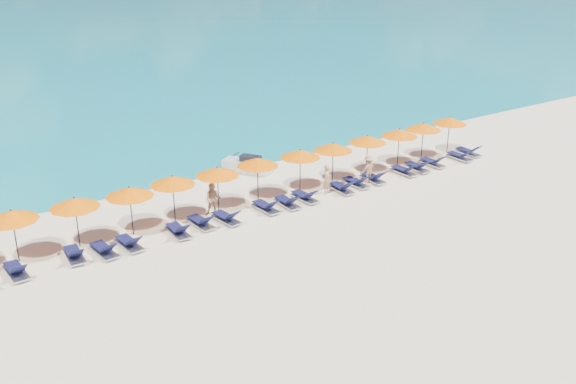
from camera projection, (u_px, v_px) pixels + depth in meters
ground at (327, 238)px, 28.08m from camera, size 1400.00×1400.00×0.00m
jetski at (247, 165)px, 36.05m from camera, size 2.33×2.84×0.97m
beachgoer_a at (327, 179)px, 32.78m from camera, size 0.68×0.59×1.56m
beachgoer_b at (213, 199)px, 30.18m from camera, size 0.89×0.78×1.58m
beachgoer_c at (368, 169)px, 34.36m from camera, size 0.99×0.48×1.51m
umbrella_1 at (12, 215)px, 25.29m from camera, size 2.10×2.10×2.28m
umbrella_2 at (74, 203)px, 26.53m from camera, size 2.10×2.10×2.28m
umbrella_3 at (129, 192)px, 27.70m from camera, size 2.10×2.10×2.28m
umbrella_4 at (172, 180)px, 29.02m from camera, size 2.10×2.10×2.28m
umbrella_5 at (217, 172)px, 30.16m from camera, size 2.10×2.10×2.28m
umbrella_6 at (257, 162)px, 31.49m from camera, size 2.10×2.10×2.28m
umbrella_7 at (300, 154)px, 32.73m from camera, size 2.10×2.10×2.28m
umbrella_8 at (333, 147)px, 33.82m from camera, size 2.10×2.10×2.28m
umbrella_9 at (368, 139)px, 35.15m from camera, size 2.10×2.10×2.28m
umbrella_10 at (399, 133)px, 36.35m from camera, size 2.10×2.10×2.28m
umbrella_11 at (423, 127)px, 37.58m from camera, size 2.10×2.10×2.28m
umbrella_12 at (450, 121)px, 38.87m from camera, size 2.10×2.10×2.28m
lounger_2 at (16, 271)px, 24.77m from camera, size 0.69×1.72×0.66m
lounger_3 at (74, 254)px, 26.07m from camera, size 0.78×1.75×0.66m
lounger_4 at (104, 250)px, 26.46m from camera, size 0.76×1.75×0.66m
lounger_5 at (129, 243)px, 27.06m from camera, size 0.73×1.74×0.66m
lounger_6 at (178, 230)px, 28.23m from camera, size 0.71×1.73×0.66m
lounger_7 at (201, 222)px, 29.08m from camera, size 0.69×1.72×0.66m
lounger_8 at (226, 218)px, 29.56m from camera, size 0.79×1.75×0.66m
lounger_9 at (266, 207)px, 30.78m from camera, size 0.67×1.72×0.66m
lounger_10 at (287, 202)px, 31.34m from camera, size 0.68×1.72×0.66m
lounger_11 at (305, 196)px, 32.04m from camera, size 0.67×1.72×0.66m
lounger_12 at (341, 188)px, 33.17m from camera, size 0.73×1.74×0.66m
lounger_13 at (356, 182)px, 33.95m from camera, size 0.67×1.72×0.66m
lounger_14 at (373, 178)px, 34.59m from camera, size 0.76×1.75×0.66m
lounger_15 at (404, 170)px, 35.70m from camera, size 0.62×1.70×0.66m
lounger_16 at (417, 167)px, 36.28m from camera, size 0.78×1.75×0.66m
lounger_17 at (432, 162)px, 37.05m from camera, size 0.65×1.71×0.66m
lounger_18 at (460, 156)px, 38.12m from camera, size 0.66×1.71×0.66m
lounger_19 at (468, 152)px, 38.94m from camera, size 0.62×1.70×0.66m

